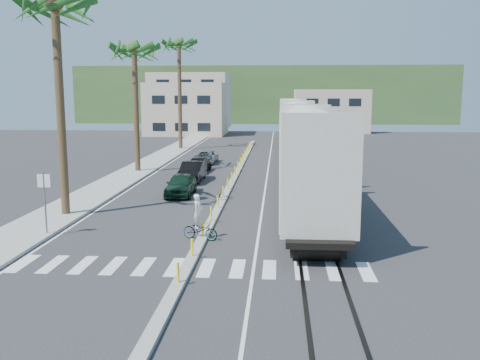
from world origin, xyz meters
name	(u,v)px	position (x,y,z in m)	size (l,w,h in m)	color
ground	(196,252)	(0.00, 0.00, 0.00)	(140.00, 140.00, 0.00)	#28282B
sidewalk	(145,166)	(-8.50, 25.00, 0.07)	(3.00, 90.00, 0.15)	gray
rails	(296,164)	(5.00, 28.00, 0.03)	(1.56, 100.00, 0.06)	black
median	(235,176)	(0.00, 19.96, 0.09)	(0.45, 60.00, 0.85)	gray
crosswalk	(188,267)	(0.00, -2.00, 0.01)	(14.00, 2.20, 0.01)	silver
lane_markings	(215,168)	(-2.15, 25.00, 0.00)	(9.42, 90.00, 0.01)	silver
freight_train	(297,135)	(5.00, 25.79, 2.91)	(3.00, 60.94, 5.85)	#B7B5A8
palm_trees	(139,40)	(-8.10, 22.70, 10.81)	(3.50, 37.20, 13.75)	brown
street_sign	(45,194)	(-7.30, 2.00, 1.97)	(0.60, 0.08, 3.00)	slate
buildings	(222,105)	(-6.41, 71.66, 4.36)	(38.00, 27.00, 10.00)	#BDAE96
hillside	(264,95)	(0.00, 100.00, 6.00)	(80.00, 20.00, 12.00)	#385628
car_lead	(181,185)	(-2.87, 12.20, 0.71)	(1.72, 4.21, 1.43)	black
car_second	(192,172)	(-3.03, 17.73, 0.73)	(1.58, 4.45, 1.46)	black
car_third	(198,165)	(-3.29, 22.17, 0.61)	(2.08, 4.34, 1.22)	black
car_rear	(206,157)	(-3.40, 27.98, 0.59)	(2.00, 4.25, 1.18)	#AEB0B3
cyclist	(200,226)	(-0.12, 1.92, 0.65)	(1.62, 2.04, 2.09)	#9EA0A5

